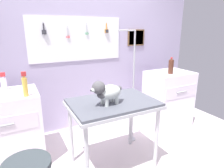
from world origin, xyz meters
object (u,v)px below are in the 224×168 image
grooming_arm (133,93)px  cabinet_right (168,99)px  spray_bottle_short (25,86)px  grooming_table (113,108)px  soda_bottle (171,66)px  counter_left (4,131)px  dog (106,92)px

grooming_arm → cabinet_right: size_ratio=1.72×
grooming_arm → spray_bottle_short: bearing=178.5°
grooming_table → cabinet_right: 1.39m
grooming_arm → soda_bottle: size_ratio=6.26×
grooming_table → soda_bottle: 1.29m
grooming_table → counter_left: 1.28m
dog → counter_left: 1.29m
dog → cabinet_right: bearing=21.8°
counter_left → dog: bearing=-32.9°
spray_bottle_short → soda_bottle: soda_bottle is taller
counter_left → spray_bottle_short: (0.27, -0.20, 0.55)m
grooming_table → grooming_arm: (0.48, 0.35, 0.00)m
grooming_table → spray_bottle_short: bearing=155.4°
dog → grooming_arm: bearing=34.8°
grooming_arm → spray_bottle_short: 1.34m
grooming_table → spray_bottle_short: spray_bottle_short is taller
grooming_arm → spray_bottle_short: grooming_arm is taller
counter_left → grooming_arm: bearing=-8.3°
cabinet_right → spray_bottle_short: (-2.10, -0.11, 0.54)m
cabinet_right → soda_bottle: (-0.08, -0.09, 0.56)m
dog → spray_bottle_short: spray_bottle_short is taller
grooming_arm → grooming_table: bearing=-144.3°
grooming_table → cabinet_right: size_ratio=1.05×
grooming_arm → cabinet_right: (0.79, 0.14, -0.27)m
grooming_table → soda_bottle: (1.19, 0.40, 0.30)m
grooming_table → soda_bottle: soda_bottle is taller
grooming_arm → cabinet_right: 0.84m
grooming_arm → soda_bottle: (0.71, 0.05, 0.30)m
cabinet_right → soda_bottle: size_ratio=3.65×
cabinet_right → soda_bottle: 0.58m
grooming_arm → spray_bottle_short: (-1.32, 0.03, 0.27)m
grooming_table → dog: (-0.11, -0.06, 0.23)m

